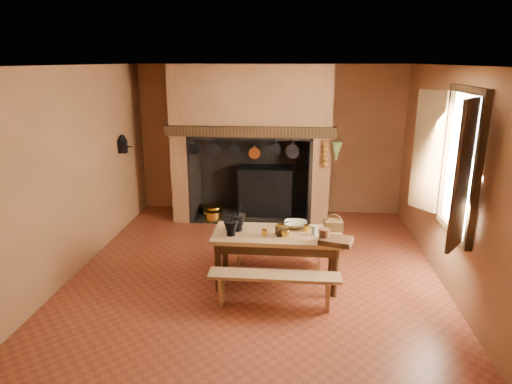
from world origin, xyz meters
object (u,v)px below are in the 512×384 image
bench_front (274,283)px  mixing_bowl (295,225)px  coffee_grinder (281,230)px  wicker_basket (333,225)px  work_table (277,241)px  iron_range (266,190)px

bench_front → mixing_bowl: size_ratio=5.15×
coffee_grinder → wicker_basket: bearing=3.3°
work_table → mixing_bowl: mixing_bowl is taller
coffee_grinder → wicker_basket: wicker_basket is taller
bench_front → coffee_grinder: size_ratio=8.21×
work_table → mixing_bowl: bearing=45.1°
work_table → coffee_grinder: size_ratio=8.70×
mixing_bowl → bench_front: bearing=-105.1°
iron_range → mixing_bowl: bearing=-77.3°
coffee_grinder → wicker_basket: 0.72m
coffee_grinder → work_table: bearing=108.4°
bench_front → coffee_grinder: coffee_grinder is taller
mixing_bowl → work_table: bearing=-134.9°
iron_range → wicker_basket: bearing=-67.8°
wicker_basket → bench_front: bearing=-136.0°
iron_range → wicker_basket: iron_range is taller
iron_range → wicker_basket: (1.07, -2.62, 0.31)m
bench_front → coffee_grinder: (0.05, 0.55, 0.46)m
work_table → coffee_grinder: coffee_grinder is taller
work_table → bench_front: work_table is taller
bench_front → work_table: bearing=90.0°
work_table → mixing_bowl: size_ratio=5.45×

